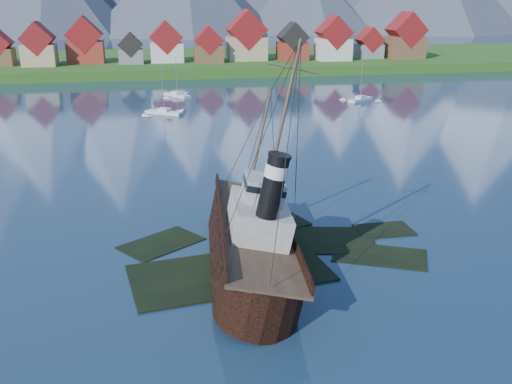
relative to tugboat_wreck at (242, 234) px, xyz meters
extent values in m
plane|color=#172D42|center=(1.46, -0.31, -2.85)|extent=(1400.00, 1400.00, 0.00)
cube|color=black|center=(-1.54, -2.31, -3.17)|extent=(19.08, 11.42, 1.00)
cube|color=black|center=(7.46, 3.69, -3.23)|extent=(15.15, 9.76, 1.00)
cube|color=black|center=(3.46, 8.69, -3.13)|extent=(11.45, 9.06, 1.00)
cube|color=black|center=(13.46, -1.31, -3.27)|extent=(10.27, 8.34, 1.00)
cube|color=black|center=(-7.54, 5.69, -3.25)|extent=(9.42, 8.68, 1.00)
cube|color=black|center=(16.46, 4.69, -3.20)|extent=(6.00, 4.00, 1.00)
cube|color=#244212|center=(1.46, 169.69, -2.85)|extent=(600.00, 80.00, 3.20)
cube|color=#3F3D38|center=(1.46, 131.69, -2.85)|extent=(600.00, 2.50, 2.00)
cube|color=tan|center=(-41.54, 149.69, 3.55)|extent=(10.50, 9.00, 6.80)
cube|color=maroon|center=(-41.54, 149.69, 8.84)|extent=(10.69, 9.18, 10.69)
cube|color=maroon|center=(-27.54, 155.69, 3.75)|extent=(12.00, 8.50, 7.20)
cube|color=maroon|center=(-27.54, 155.69, 9.51)|extent=(12.22, 8.67, 12.22)
cube|color=slate|center=(-12.54, 150.69, 2.55)|extent=(8.00, 7.00, 4.80)
cube|color=black|center=(-12.54, 150.69, 6.39)|extent=(8.15, 7.14, 8.15)
cube|color=beige|center=(-0.54, 153.69, 3.35)|extent=(11.00, 9.50, 6.40)
cube|color=maroon|center=(-0.54, 153.69, 8.53)|extent=(11.20, 9.69, 11.20)
cube|color=brown|center=(13.46, 149.69, 3.05)|extent=(9.50, 8.00, 5.80)
cube|color=maroon|center=(13.46, 149.69, 7.66)|extent=(9.67, 8.16, 9.67)
cube|color=tan|center=(27.46, 154.69, 4.15)|extent=(13.50, 10.00, 8.00)
cube|color=maroon|center=(27.46, 154.69, 10.58)|extent=(13.75, 10.20, 13.75)
cube|color=maroon|center=(43.46, 151.69, 3.25)|extent=(10.00, 8.50, 6.20)
cube|color=black|center=(43.46, 151.69, 8.15)|extent=(10.18, 8.67, 10.18)
cube|color=beige|center=(57.46, 148.69, 3.90)|extent=(11.50, 9.00, 7.50)
cube|color=maroon|center=(57.46, 148.69, 9.72)|extent=(11.71, 9.18, 11.71)
cube|color=slate|center=(72.46, 152.69, 2.65)|extent=(9.00, 7.50, 5.00)
cube|color=maroon|center=(72.46, 152.69, 6.77)|extent=(9.16, 7.65, 9.16)
cube|color=brown|center=(85.46, 150.69, 4.05)|extent=(12.50, 10.00, 7.80)
cube|color=maroon|center=(85.46, 150.69, 10.20)|extent=(12.73, 10.20, 12.73)
cube|color=black|center=(0.00, -1.42, -0.71)|extent=(6.62, 19.07, 3.97)
cone|color=black|center=(0.00, 10.95, -0.71)|extent=(6.62, 6.62, 6.62)
cylinder|color=black|center=(0.00, -10.96, -0.71)|extent=(6.62, 6.62, 3.97)
cube|color=#4C3826|center=(0.00, -1.42, 1.37)|extent=(6.49, 25.16, 0.24)
cube|color=black|center=(-3.18, -1.42, 1.79)|extent=(0.19, 24.37, 0.85)
cube|color=black|center=(3.18, -1.42, 1.79)|extent=(0.19, 24.37, 0.85)
cube|color=#ADA89E|center=(0.00, -2.84, 2.79)|extent=(4.92, 8.04, 2.84)
cube|color=#ADA89E|center=(0.00, -1.89, 5.25)|extent=(3.41, 3.78, 2.08)
cylinder|color=black|center=(0.00, -5.96, 6.86)|extent=(1.80, 1.80, 5.30)
cylinder|color=silver|center=(0.00, -5.96, 8.18)|extent=(1.89, 1.89, 1.04)
cylinder|color=#473828|center=(0.00, 6.15, 7.14)|extent=(0.26, 0.26, 11.35)
cylinder|color=#473828|center=(0.00, -3.79, 12.44)|extent=(0.30, 0.30, 12.30)
cube|color=silver|center=(-4.65, 75.40, -2.75)|extent=(8.27, 6.48, 1.13)
cube|color=silver|center=(-4.65, 75.40, -1.86)|extent=(3.02, 2.88, 0.66)
cylinder|color=gray|center=(-4.65, 75.40, 2.73)|extent=(0.13, 0.13, 9.83)
cube|color=silver|center=(43.35, 83.23, -2.76)|extent=(7.57, 6.17, 1.11)
cube|color=silver|center=(43.35, 83.23, -1.88)|extent=(2.80, 2.69, 0.65)
cylinder|color=gray|center=(43.35, 83.23, 2.62)|extent=(0.13, 0.13, 9.64)
cube|color=silver|center=(-0.47, 98.38, -2.76)|extent=(6.78, 9.03, 1.10)
cube|color=silver|center=(-0.47, 98.38, -1.88)|extent=(3.07, 3.25, 0.64)
cylinder|color=gray|center=(-0.47, 98.38, 2.57)|extent=(0.13, 0.13, 9.56)
camera|label=1|loc=(-8.05, -49.04, 21.20)|focal=40.00mm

